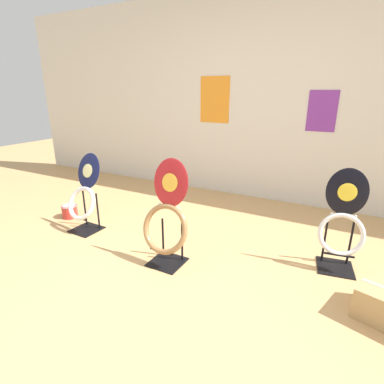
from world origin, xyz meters
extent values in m
plane|color=tan|center=(0.00, 0.00, 0.00)|extent=(14.00, 14.00, 0.00)
cube|color=silver|center=(0.00, 2.51, 1.30)|extent=(8.00, 0.06, 2.60)
cube|color=orange|center=(-0.58, 2.48, 1.29)|extent=(0.42, 0.01, 0.60)
cube|color=purple|center=(0.78, 2.48, 1.18)|extent=(0.32, 0.01, 0.47)
cube|color=black|center=(-1.22, 0.63, 0.01)|extent=(0.29, 0.29, 0.01)
cylinder|color=black|center=(-1.31, 0.72, 0.20)|extent=(0.02, 0.02, 0.39)
cylinder|color=black|center=(-1.12, 0.72, 0.20)|extent=(0.02, 0.02, 0.39)
cylinder|color=black|center=(-1.22, 0.55, 0.17)|extent=(0.22, 0.03, 0.02)
torus|color=silver|center=(-1.22, 0.61, 0.31)|extent=(0.36, 0.22, 0.33)
ellipsoid|color=#141942|center=(-1.21, 0.75, 0.62)|extent=(0.31, 0.15, 0.36)
ellipsoid|color=beige|center=(-1.21, 0.73, 0.63)|extent=(0.14, 0.06, 0.14)
sphere|color=silver|center=(-1.30, 0.69, 0.45)|extent=(0.02, 0.02, 0.02)
sphere|color=silver|center=(-1.13, 0.68, 0.45)|extent=(0.02, 0.02, 0.02)
cube|color=black|center=(-0.12, 0.49, 0.01)|extent=(0.28, 0.28, 0.01)
cylinder|color=black|center=(-0.21, 0.59, 0.18)|extent=(0.02, 0.02, 0.35)
cylinder|color=black|center=(-0.02, 0.58, 0.18)|extent=(0.02, 0.02, 0.35)
cylinder|color=black|center=(-0.12, 0.42, 0.15)|extent=(0.22, 0.02, 0.02)
torus|color=#9E7042|center=(-0.12, 0.47, 0.33)|extent=(0.42, 0.20, 0.41)
ellipsoid|color=#AD1E23|center=(-0.12, 0.58, 0.70)|extent=(0.33, 0.10, 0.39)
ellipsoid|color=yellow|center=(-0.12, 0.56, 0.70)|extent=(0.15, 0.04, 0.15)
sphere|color=silver|center=(-0.21, 0.54, 0.50)|extent=(0.02, 0.02, 0.02)
sphere|color=silver|center=(-0.03, 0.54, 0.50)|extent=(0.02, 0.02, 0.02)
cube|color=black|center=(1.17, 1.08, 0.01)|extent=(0.32, 0.32, 0.01)
cylinder|color=black|center=(1.05, 1.15, 0.20)|extent=(0.02, 0.02, 0.39)
cylinder|color=black|center=(1.25, 1.19, 0.20)|extent=(0.02, 0.02, 0.39)
cylinder|color=black|center=(1.18, 1.00, 0.17)|extent=(0.22, 0.05, 0.02)
torus|color=silver|center=(1.17, 1.06, 0.32)|extent=(0.37, 0.19, 0.35)
ellipsoid|color=black|center=(1.16, 1.12, 0.66)|extent=(0.31, 0.11, 0.38)
ellipsoid|color=yellow|center=(1.16, 1.11, 0.66)|extent=(0.14, 0.04, 0.14)
sphere|color=silver|center=(1.08, 1.09, 0.47)|extent=(0.02, 0.02, 0.02)
sphere|color=silver|center=(1.25, 1.12, 0.47)|extent=(0.02, 0.02, 0.02)
cylinder|color=red|center=(-1.64, 0.79, 0.07)|extent=(0.17, 0.17, 0.15)
torus|color=silver|center=(-1.64, 0.79, 0.14)|extent=(0.17, 0.17, 0.01)
cylinder|color=#B2B2B7|center=(-1.64, 0.79, 0.15)|extent=(0.15, 0.15, 0.00)
camera|label=1|loc=(1.12, -1.39, 1.41)|focal=28.00mm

